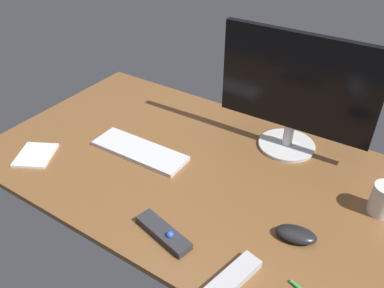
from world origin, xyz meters
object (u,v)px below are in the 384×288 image
at_px(tv_remote, 233,278).
at_px(coffee_mug, 383,199).
at_px(computer_mouse, 296,234).
at_px(media_remote, 164,233).
at_px(keyboard, 140,151).
at_px(monitor, 296,90).
at_px(notepad, 36,155).

xyz_separation_m(tv_remote, coffee_mug, (0.25, 0.44, 0.04)).
height_order(computer_mouse, media_remote, media_remote).
bearing_deg(keyboard, coffee_mug, 10.53).
xyz_separation_m(keyboard, tv_remote, (0.53, -0.29, 0.00)).
xyz_separation_m(media_remote, tv_remote, (0.23, -0.02, -0.00)).
distance_m(keyboard, tv_remote, 0.60).
height_order(media_remote, coffee_mug, coffee_mug).
bearing_deg(monitor, media_remote, -102.50).
bearing_deg(computer_mouse, coffee_mug, 41.00).
distance_m(computer_mouse, notepad, 0.91).
relative_size(monitor, notepad, 3.85).
bearing_deg(coffee_mug, tv_remote, -119.06).
relative_size(monitor, keyboard, 1.51).
distance_m(computer_mouse, tv_remote, 0.23).
distance_m(monitor, computer_mouse, 0.49).
relative_size(media_remote, tv_remote, 1.14).
bearing_deg(coffee_mug, monitor, 155.17).
relative_size(keyboard, tv_remote, 2.10).
distance_m(coffee_mug, notepad, 1.13).
relative_size(keyboard, coffee_mug, 3.59).
bearing_deg(notepad, keyboard, 36.67).
bearing_deg(monitor, tv_remote, -80.88).
bearing_deg(notepad, tv_remote, -4.78).
distance_m(monitor, notepad, 0.92).
distance_m(media_remote, coffee_mug, 0.63).
bearing_deg(monitor, keyboard, -143.42).
xyz_separation_m(monitor, coffee_mug, (0.35, -0.16, -0.18)).
height_order(keyboard, tv_remote, tv_remote).
height_order(coffee_mug, notepad, coffee_mug).
distance_m(monitor, keyboard, 0.58).
relative_size(keyboard, notepad, 2.55).
relative_size(keyboard, computer_mouse, 3.15).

